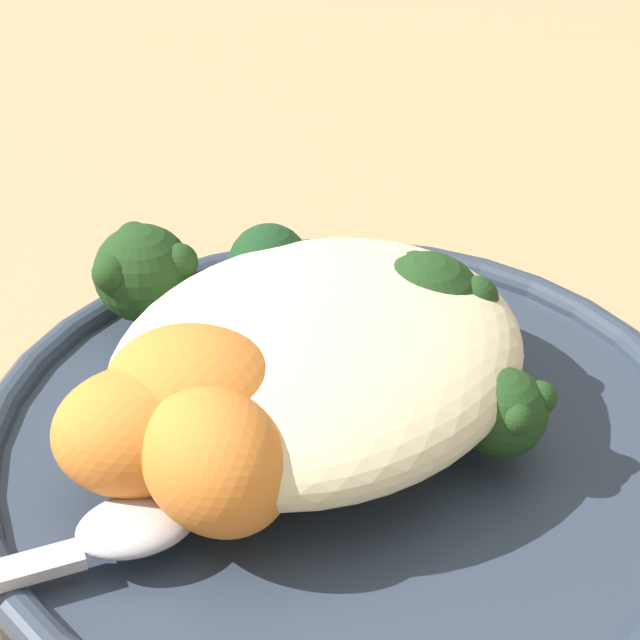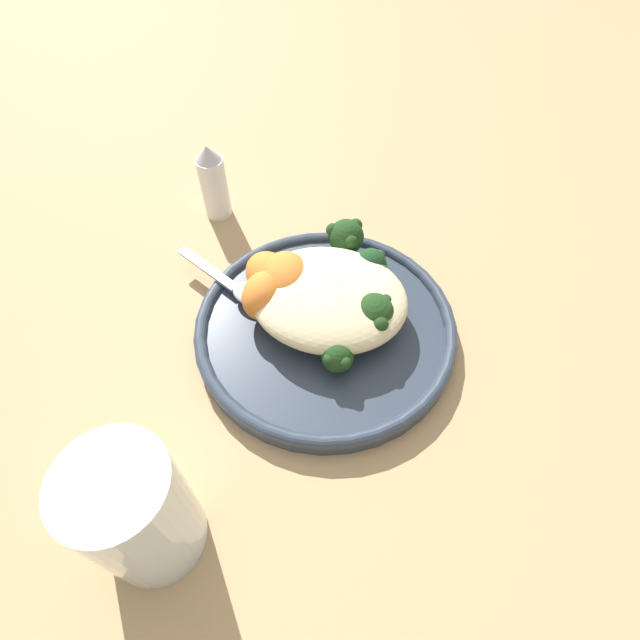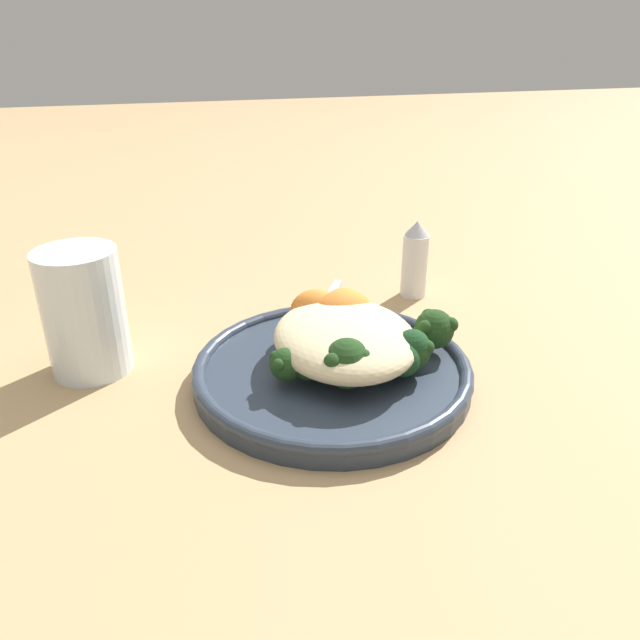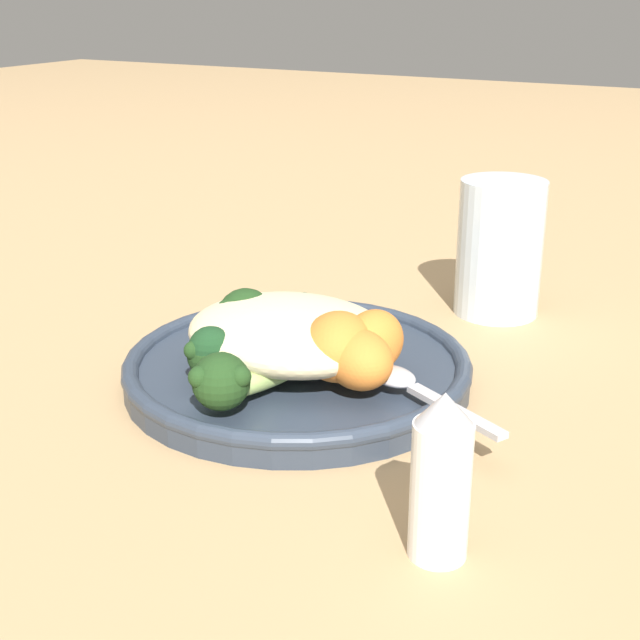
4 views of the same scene
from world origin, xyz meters
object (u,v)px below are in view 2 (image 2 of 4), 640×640
broccoli_stalk_0 (330,344)px  sweet_potato_chunk_0 (264,295)px  broccoli_stalk_5 (339,249)px  broccoli_stalk_1 (334,331)px  broccoli_stalk_2 (364,314)px  sweet_potato_chunk_2 (270,275)px  plate (326,328)px  broccoli_stalk_3 (348,301)px  kale_tuft (364,274)px  water_glass (137,512)px  salt_shaker (213,182)px  broccoli_stalk_4 (355,276)px  sweet_potato_chunk_1 (286,280)px  quinoa_mound (329,296)px  spoon (236,288)px

broccoli_stalk_0 → sweet_potato_chunk_0: size_ratio=1.80×
broccoli_stalk_5 → sweet_potato_chunk_0: size_ratio=2.44×
sweet_potato_chunk_0 → broccoli_stalk_1: bearing=-14.2°
broccoli_stalk_2 → sweet_potato_chunk_2: bearing=171.1°
plate → broccoli_stalk_3: broccoli_stalk_3 is taller
sweet_potato_chunk_2 → kale_tuft: sweet_potato_chunk_2 is taller
water_glass → salt_shaker: size_ratio=1.29×
kale_tuft → salt_shaker: bearing=153.7°
broccoli_stalk_4 → sweet_potato_chunk_2: 0.08m
broccoli_stalk_1 → broccoli_stalk_5: 0.10m
sweet_potato_chunk_1 → kale_tuft: sweet_potato_chunk_1 is taller
quinoa_mound → sweet_potato_chunk_0: 0.06m
plate → kale_tuft: (0.03, 0.05, 0.03)m
broccoli_stalk_4 → sweet_potato_chunk_2: bearing=148.9°
broccoli_stalk_4 → salt_shaker: salt_shaker is taller
broccoli_stalk_0 → sweet_potato_chunk_0: sweet_potato_chunk_0 is taller
broccoli_stalk_3 → water_glass: size_ratio=0.69×
broccoli_stalk_0 → sweet_potato_chunk_0: bearing=-153.9°
quinoa_mound → broccoli_stalk_2: size_ratio=1.60×
plate → sweet_potato_chunk_0: 0.07m
plate → broccoli_stalk_3: size_ratio=3.10×
sweet_potato_chunk_1 → water_glass: size_ratio=0.52×
broccoli_stalk_4 → salt_shaker: 0.20m
broccoli_stalk_1 → water_glass: size_ratio=0.61×
plate → broccoli_stalk_5: broccoli_stalk_5 is taller
sweet_potato_chunk_2 → spoon: sweet_potato_chunk_2 is taller
plate → broccoli_stalk_4: size_ratio=2.41×
broccoli_stalk_4 → plate: bearing=-156.6°
sweet_potato_chunk_2 → kale_tuft: (0.09, 0.02, -0.00)m
broccoli_stalk_1 → broccoli_stalk_4: broccoli_stalk_4 is taller
quinoa_mound → broccoli_stalk_0: bearing=-76.2°
broccoli_stalk_2 → broccoli_stalk_4: 0.05m
kale_tuft → salt_shaker: size_ratio=0.60×
salt_shaker → sweet_potato_chunk_0: bearing=-54.2°
broccoli_stalk_4 → sweet_potato_chunk_0: (-0.07, -0.05, 0.01)m
kale_tuft → sweet_potato_chunk_2: bearing=-165.4°
broccoli_stalk_2 → sweet_potato_chunk_0: (-0.09, -0.00, 0.00)m
broccoli_stalk_2 → spoon: bearing=179.9°
plate → broccoli_stalk_3: (0.02, 0.01, 0.03)m
broccoli_stalk_5 → sweet_potato_chunk_0: sweet_potato_chunk_0 is taller
broccoli_stalk_2 → kale_tuft: bearing=106.3°
plate → kale_tuft: size_ratio=4.60×
sweet_potato_chunk_1 → spoon: 0.05m
kale_tuft → salt_shaker: (-0.18, 0.09, 0.00)m
sweet_potato_chunk_2 → spoon: bearing=-159.6°
salt_shaker → broccoli_stalk_2: bearing=-35.8°
water_glass → salt_shaker: 0.35m
broccoli_stalk_0 → sweet_potato_chunk_0: (-0.07, 0.03, 0.01)m
quinoa_mound → sweet_potato_chunk_0: size_ratio=3.01×
quinoa_mound → broccoli_stalk_5: (-0.00, 0.07, -0.00)m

